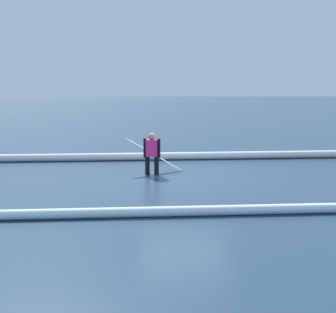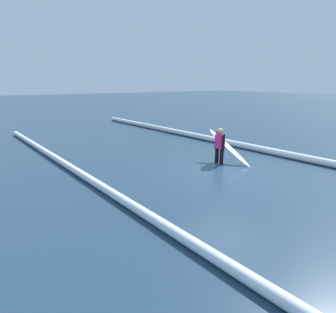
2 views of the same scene
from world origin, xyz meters
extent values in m
plane|color=#20374C|center=(0.00, 0.00, 0.00)|extent=(127.55, 127.55, 0.00)
cylinder|color=black|center=(1.07, -0.68, 0.28)|extent=(0.14, 0.14, 0.56)
cylinder|color=black|center=(0.80, -0.64, 0.28)|extent=(0.14, 0.14, 0.56)
cube|color=#D82672|center=(0.93, -0.66, 0.81)|extent=(0.37, 0.25, 0.50)
sphere|color=#9C7D63|center=(0.93, -0.66, 1.17)|extent=(0.22, 0.22, 0.22)
cylinder|color=black|center=(1.15, -0.69, 0.81)|extent=(0.09, 0.15, 0.58)
cylinder|color=black|center=(0.72, -0.62, 0.81)|extent=(0.09, 0.09, 0.57)
ellipsoid|color=white|center=(0.87, -1.07, 0.55)|extent=(1.84, 0.53, 1.13)
ellipsoid|color=blue|center=(0.87, -1.07, 0.55)|extent=(1.46, 0.31, 0.91)
cylinder|color=white|center=(2.75, -3.18, 0.13)|extent=(22.52, 1.73, 0.27)
cylinder|color=white|center=(1.82, 3.90, 0.11)|extent=(19.31, 1.40, 0.22)
camera|label=1|loc=(0.69, 13.66, 2.89)|focal=51.57mm
camera|label=2|loc=(-6.13, 6.54, 2.86)|focal=30.60mm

